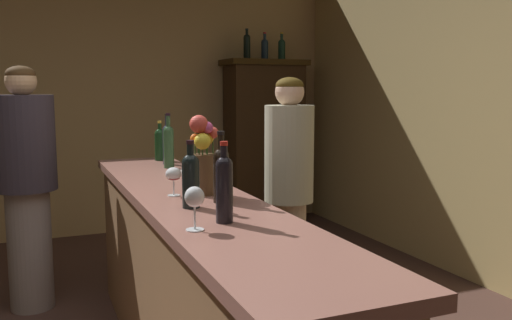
{
  "coord_description": "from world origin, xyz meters",
  "views": [
    {
      "loc": [
        -0.4,
        -2.33,
        1.49
      ],
      "look_at": [
        0.86,
        0.69,
        1.06
      ],
      "focal_mm": 38.15,
      "sensor_mm": 36.0,
      "label": 1
    }
  ],
  "objects_px": {
    "patron_redhead": "(26,179)",
    "wine_bottle_chardonnay": "(169,144)",
    "wine_glass_mid": "(174,175)",
    "flower_arrangement": "(202,154)",
    "bar_counter": "(192,291)",
    "cheese_plate": "(182,173)",
    "wine_bottle_riesling": "(191,178)",
    "bartender": "(289,188)",
    "wine_bottle_pinot": "(167,142)",
    "display_bottle_left": "(247,45)",
    "display_bottle_center": "(282,48)",
    "display_cabinet": "(264,140)",
    "wine_bottle_rose": "(160,143)",
    "display_bottle_midleft": "(265,48)",
    "wine_glass_front": "(195,198)",
    "wine_bottle_malbec": "(224,186)",
    "wine_bottle_merlot": "(221,172)"
  },
  "relations": [
    {
      "from": "wine_bottle_chardonnay",
      "to": "wine_glass_mid",
      "type": "xyz_separation_m",
      "value": [
        -0.2,
        -0.92,
        -0.06
      ]
    },
    {
      "from": "wine_glass_front",
      "to": "flower_arrangement",
      "type": "height_order",
      "value": "flower_arrangement"
    },
    {
      "from": "display_bottle_left",
      "to": "display_bottle_midleft",
      "type": "distance_m",
      "value": 0.21
    },
    {
      "from": "display_bottle_left",
      "to": "wine_bottle_rose",
      "type": "bearing_deg",
      "value": -128.99
    },
    {
      "from": "wine_bottle_riesling",
      "to": "wine_bottle_chardonnay",
      "type": "distance_m",
      "value": 1.23
    },
    {
      "from": "cheese_plate",
      "to": "bartender",
      "type": "xyz_separation_m",
      "value": [
        0.67,
        -0.1,
        -0.12
      ]
    },
    {
      "from": "flower_arrangement",
      "to": "cheese_plate",
      "type": "relative_size",
      "value": 1.96
    },
    {
      "from": "bar_counter",
      "to": "cheese_plate",
      "type": "xyz_separation_m",
      "value": [
        0.13,
        0.64,
        0.49
      ]
    },
    {
      "from": "wine_bottle_chardonnay",
      "to": "display_bottle_midleft",
      "type": "distance_m",
      "value": 2.66
    },
    {
      "from": "wine_bottle_merlot",
      "to": "display_bottle_left",
      "type": "xyz_separation_m",
      "value": [
        1.38,
        3.16,
        0.83
      ]
    },
    {
      "from": "display_bottle_center",
      "to": "patron_redhead",
      "type": "xyz_separation_m",
      "value": [
        -2.61,
        -1.54,
        -1.04
      ]
    },
    {
      "from": "flower_arrangement",
      "to": "wine_bottle_riesling",
      "type": "bearing_deg",
      "value": -116.73
    },
    {
      "from": "bar_counter",
      "to": "display_cabinet",
      "type": "distance_m",
      "value": 3.4
    },
    {
      "from": "flower_arrangement",
      "to": "bartender",
      "type": "relative_size",
      "value": 0.25
    },
    {
      "from": "flower_arrangement",
      "to": "display_bottle_midleft",
      "type": "xyz_separation_m",
      "value": [
        1.61,
        2.95,
        0.75
      ]
    },
    {
      "from": "wine_bottle_riesling",
      "to": "display_bottle_left",
      "type": "relative_size",
      "value": 0.9
    },
    {
      "from": "bartender",
      "to": "wine_bottle_merlot",
      "type": "bearing_deg",
      "value": 41.64
    },
    {
      "from": "wine_glass_front",
      "to": "bartender",
      "type": "bearing_deg",
      "value": 51.29
    },
    {
      "from": "flower_arrangement",
      "to": "display_bottle_midleft",
      "type": "bearing_deg",
      "value": 61.43
    },
    {
      "from": "wine_glass_mid",
      "to": "patron_redhead",
      "type": "height_order",
      "value": "patron_redhead"
    },
    {
      "from": "wine_glass_mid",
      "to": "flower_arrangement",
      "type": "height_order",
      "value": "flower_arrangement"
    },
    {
      "from": "wine_bottle_chardonnay",
      "to": "bartender",
      "type": "xyz_separation_m",
      "value": [
        0.68,
        -0.38,
        -0.27
      ]
    },
    {
      "from": "wine_bottle_pinot",
      "to": "bar_counter",
      "type": "bearing_deg",
      "value": -97.8
    },
    {
      "from": "wine_bottle_chardonnay",
      "to": "flower_arrangement",
      "type": "bearing_deg",
      "value": -93.67
    },
    {
      "from": "wine_bottle_riesling",
      "to": "wine_bottle_pinot",
      "type": "distance_m",
      "value": 1.41
    },
    {
      "from": "display_cabinet",
      "to": "display_bottle_center",
      "type": "distance_m",
      "value": 1.02
    },
    {
      "from": "flower_arrangement",
      "to": "patron_redhead",
      "type": "bearing_deg",
      "value": 119.59
    },
    {
      "from": "wine_bottle_rose",
      "to": "wine_bottle_malbec",
      "type": "distance_m",
      "value": 1.92
    },
    {
      "from": "display_bottle_midleft",
      "to": "display_bottle_left",
      "type": "bearing_deg",
      "value": 180.0
    },
    {
      "from": "bar_counter",
      "to": "wine_glass_front",
      "type": "relative_size",
      "value": 18.74
    },
    {
      "from": "wine_bottle_chardonnay",
      "to": "bartender",
      "type": "height_order",
      "value": "bartender"
    },
    {
      "from": "display_cabinet",
      "to": "wine_glass_front",
      "type": "relative_size",
      "value": 11.25
    },
    {
      "from": "bar_counter",
      "to": "wine_bottle_chardonnay",
      "type": "bearing_deg",
      "value": 82.75
    },
    {
      "from": "bar_counter",
      "to": "display_cabinet",
      "type": "bearing_deg",
      "value": 60.5
    },
    {
      "from": "wine_bottle_pinot",
      "to": "wine_bottle_riesling",
      "type": "bearing_deg",
      "value": -99.38
    },
    {
      "from": "display_cabinet",
      "to": "display_bottle_midleft",
      "type": "distance_m",
      "value": 0.99
    },
    {
      "from": "display_cabinet",
      "to": "wine_bottle_malbec",
      "type": "distance_m",
      "value": 3.91
    },
    {
      "from": "display_cabinet",
      "to": "wine_glass_front",
      "type": "height_order",
      "value": "display_cabinet"
    },
    {
      "from": "wine_glass_front",
      "to": "display_bottle_midleft",
      "type": "bearing_deg",
      "value": 62.95
    },
    {
      "from": "cheese_plate",
      "to": "wine_bottle_riesling",
      "type": "bearing_deg",
      "value": -102.53
    },
    {
      "from": "wine_bottle_merlot",
      "to": "wine_glass_front",
      "type": "relative_size",
      "value": 2.0
    },
    {
      "from": "wine_bottle_pinot",
      "to": "display_bottle_center",
      "type": "bearing_deg",
      "value": 46.89
    },
    {
      "from": "wine_bottle_merlot",
      "to": "display_cabinet",
      "type": "bearing_deg",
      "value": 63.44
    },
    {
      "from": "bar_counter",
      "to": "bartender",
      "type": "height_order",
      "value": "bartender"
    },
    {
      "from": "patron_redhead",
      "to": "wine_bottle_chardonnay",
      "type": "bearing_deg",
      "value": 34.73
    },
    {
      "from": "bar_counter",
      "to": "display_cabinet",
      "type": "height_order",
      "value": "display_cabinet"
    },
    {
      "from": "wine_bottle_malbec",
      "to": "display_bottle_midleft",
      "type": "height_order",
      "value": "display_bottle_midleft"
    },
    {
      "from": "wine_bottle_merlot",
      "to": "bartender",
      "type": "xyz_separation_m",
      "value": [
        0.72,
        0.77,
        -0.26
      ]
    },
    {
      "from": "flower_arrangement",
      "to": "patron_redhead",
      "type": "distance_m",
      "value": 1.64
    },
    {
      "from": "patron_redhead",
      "to": "wine_bottle_riesling",
      "type": "bearing_deg",
      "value": -5.12
    }
  ]
}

